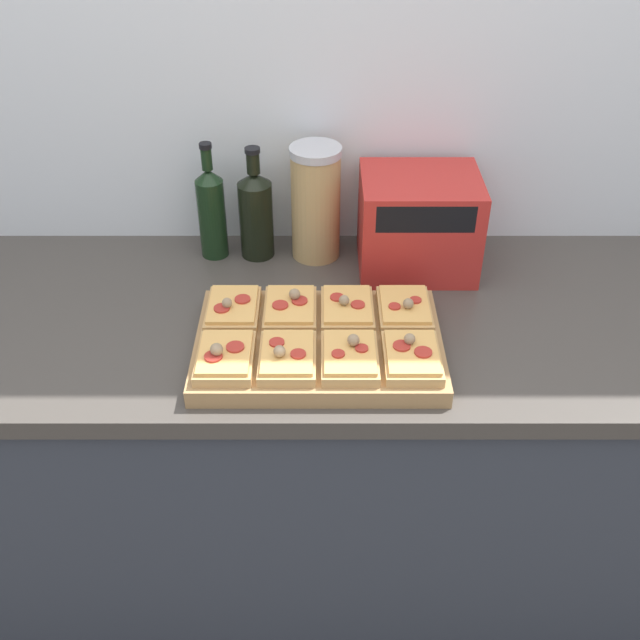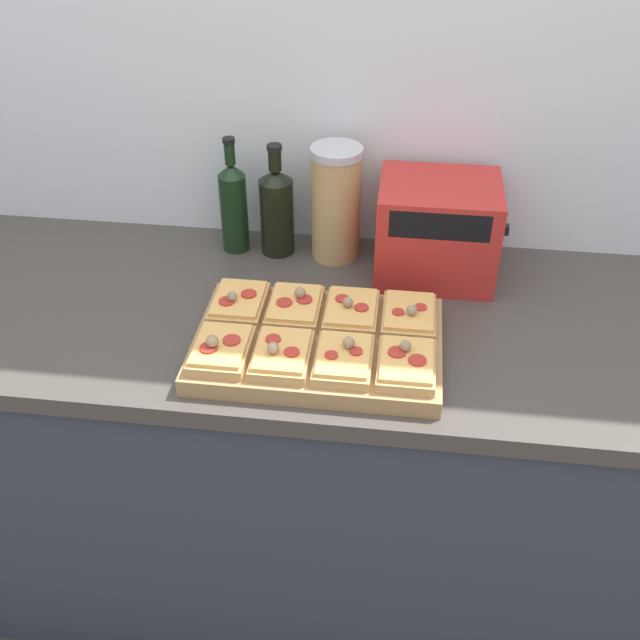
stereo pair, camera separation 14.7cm
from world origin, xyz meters
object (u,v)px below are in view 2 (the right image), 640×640
at_px(toaster_oven, 437,230).
at_px(cutting_board, 318,345).
at_px(olive_oil_bottle, 234,205).
at_px(grain_jar_tall, 336,203).
at_px(wine_bottle, 277,209).

bearing_deg(toaster_oven, cutting_board, -124.48).
bearing_deg(olive_oil_bottle, toaster_oven, -5.93).
xyz_separation_m(cutting_board, olive_oil_bottle, (-0.25, 0.37, 0.10)).
bearing_deg(grain_jar_tall, olive_oil_bottle, 180.00).
bearing_deg(olive_oil_bottle, wine_bottle, 0.00).
height_order(wine_bottle, toaster_oven, wine_bottle).
bearing_deg(toaster_oven, wine_bottle, 172.46).
xyz_separation_m(wine_bottle, toaster_oven, (0.37, -0.05, 0.00)).
xyz_separation_m(cutting_board, toaster_oven, (0.22, 0.33, 0.09)).
xyz_separation_m(cutting_board, wine_bottle, (-0.14, 0.37, 0.09)).
relative_size(wine_bottle, grain_jar_tall, 0.99).
bearing_deg(wine_bottle, toaster_oven, -7.54).
xyz_separation_m(olive_oil_bottle, wine_bottle, (0.10, 0.00, -0.00)).
xyz_separation_m(grain_jar_tall, toaster_oven, (0.23, -0.05, -0.03)).
relative_size(grain_jar_tall, toaster_oven, 0.95).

